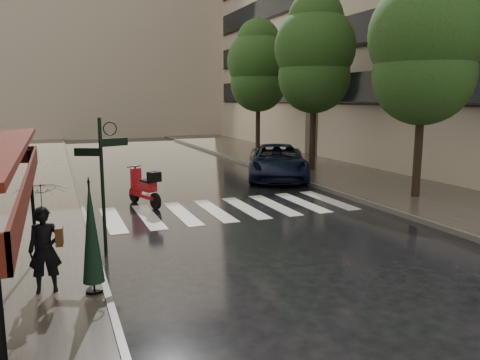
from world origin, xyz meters
TOP-DOWN VIEW (x-y plane):
  - ground at (0.00, 0.00)m, footprint 120.00×120.00m
  - sidewalk_far at (10.25, 12.00)m, footprint 5.50×60.00m
  - curb_near at (-1.45, 12.00)m, footprint 0.12×60.00m
  - curb_far at (7.45, 12.00)m, footprint 0.12×60.00m
  - crosswalk at (2.98, 6.00)m, footprint 7.85×3.20m
  - signpost at (-1.19, 3.00)m, footprint 1.17×0.29m
  - haussmann_far at (16.50, 26.00)m, footprint 8.00×16.00m
  - backdrop_building at (3.00, 38.00)m, footprint 22.00×6.00m
  - tree_near at (9.60, 5.00)m, footprint 3.80×3.80m
  - tree_mid at (9.50, 12.00)m, footprint 3.80×3.80m
  - tree_far at (9.70, 19.00)m, footprint 3.80×3.80m
  - pedestrian_with_umbrella at (-2.42, 0.85)m, footprint 0.98×1.00m
  - scooter at (0.54, 7.46)m, footprint 0.90×1.85m
  - parked_car at (7.00, 10.75)m, footprint 4.46×5.97m
  - parasol_back at (-1.65, 0.50)m, footprint 0.38×0.38m

SIDE VIEW (x-z plane):
  - ground at x=0.00m, z-range 0.00..0.00m
  - crosswalk at x=2.98m, z-range 0.00..0.01m
  - sidewalk_far at x=10.25m, z-range 0.00..0.12m
  - curb_near at x=-1.45m, z-range -0.01..0.15m
  - curb_far at x=7.45m, z-range -0.01..0.15m
  - scooter at x=0.54m, z-range -0.05..1.22m
  - parked_car at x=7.00m, z-range 0.00..1.51m
  - parasol_back at x=-1.65m, z-range 0.20..2.22m
  - pedestrian_with_umbrella at x=-2.42m, z-range 0.52..2.90m
  - signpost at x=-1.19m, z-range 0.28..3.38m
  - tree_near at x=9.60m, z-range 1.33..9.31m
  - tree_far at x=9.70m, z-range 1.37..9.54m
  - tree_mid at x=9.50m, z-range 1.42..9.76m
  - haussmann_far at x=16.50m, z-range 0.00..18.50m
  - backdrop_building at x=3.00m, z-range 0.00..20.00m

